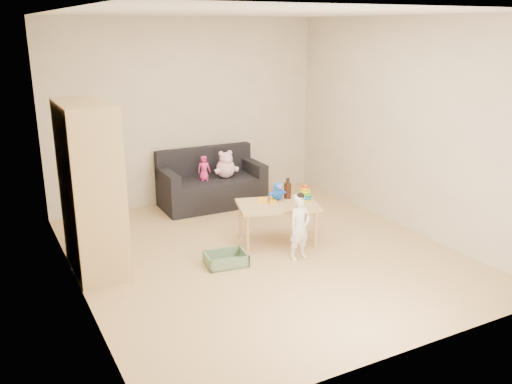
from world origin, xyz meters
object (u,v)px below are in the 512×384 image
sofa (212,192)px  play_table (277,223)px  toddler (300,228)px  wardrobe (91,189)px

sofa → play_table: 1.64m
sofa → play_table: (0.13, -1.63, 0.04)m
play_table → toddler: bearing=-92.3°
sofa → toddler: size_ratio=1.99×
sofa → play_table: size_ratio=1.57×
sofa → toddler: 2.16m
wardrobe → toddler: (2.03, -0.79, -0.52)m
toddler → play_table: bearing=79.6°
wardrobe → play_table: bearing=-7.5°
play_table → toddler: 0.54m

